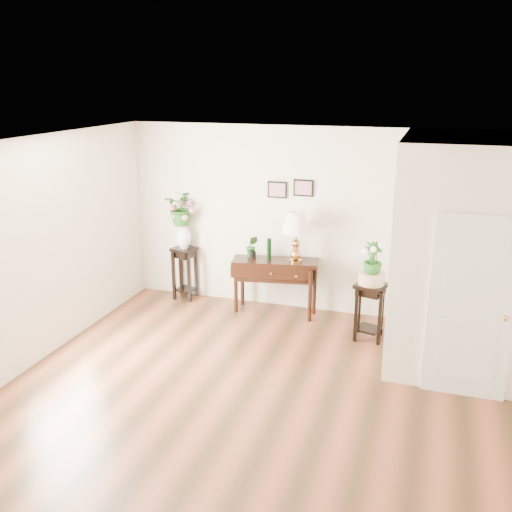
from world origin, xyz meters
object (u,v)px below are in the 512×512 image
at_px(console_table, 275,287).
at_px(table_lamp, 296,239).
at_px(plant_stand_b, 369,311).
at_px(plant_stand_a, 185,273).

bearing_deg(console_table, table_lamp, -10.13).
distance_m(console_table, table_lamp, 0.84).
bearing_deg(plant_stand_b, table_lamp, 158.03).
bearing_deg(plant_stand_a, plant_stand_b, -11.67).
height_order(table_lamp, plant_stand_b, table_lamp).
relative_size(console_table, plant_stand_a, 1.50).
height_order(console_table, plant_stand_a, plant_stand_a).
relative_size(table_lamp, plant_stand_b, 0.96).
xyz_separation_m(plant_stand_a, plant_stand_b, (3.05, -0.63, -0.03)).
bearing_deg(table_lamp, plant_stand_a, 175.17).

